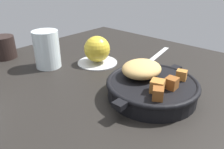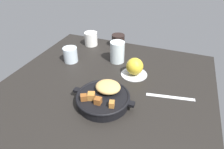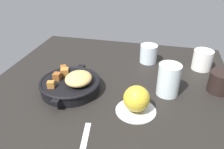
{
  "view_description": "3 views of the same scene",
  "coord_description": "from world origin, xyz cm",
  "px_view_note": "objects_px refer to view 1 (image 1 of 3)",
  "views": [
    {
      "loc": [
        -35.98,
        -35.72,
        27.29
      ],
      "look_at": [
        -1.28,
        -4.52,
        4.81
      ],
      "focal_mm": 34.81,
      "sensor_mm": 36.0,
      "label": 1
    },
    {
      "loc": [
        27.33,
        -65.55,
        53.45
      ],
      "look_at": [
        2.74,
        -1.22,
        6.46
      ],
      "focal_mm": 30.9,
      "sensor_mm": 36.0,
      "label": 2
    },
    {
      "loc": [
        65.84,
        17.16,
        45.56
      ],
      "look_at": [
        -2.01,
        1.08,
        5.46
      ],
      "focal_mm": 36.18,
      "sensor_mm": 36.0,
      "label": 3
    }
  ],
  "objects_px": {
    "cast_iron_skillet": "(151,85)",
    "butter_knife": "(157,55)",
    "red_apple": "(97,49)",
    "coffee_mug_dark": "(3,47)",
    "water_glass_tall": "(47,49)"
  },
  "relations": [
    {
      "from": "cast_iron_skillet",
      "to": "butter_knife",
      "type": "relative_size",
      "value": 1.29
    },
    {
      "from": "red_apple",
      "to": "butter_knife",
      "type": "xyz_separation_m",
      "value": [
        0.19,
        -0.11,
        -0.05
      ]
    },
    {
      "from": "cast_iron_skillet",
      "to": "coffee_mug_dark",
      "type": "bearing_deg",
      "value": 103.08
    },
    {
      "from": "butter_knife",
      "to": "coffee_mug_dark",
      "type": "bearing_deg",
      "value": 123.89
    },
    {
      "from": "red_apple",
      "to": "coffee_mug_dark",
      "type": "xyz_separation_m",
      "value": [
        -0.18,
        0.27,
        -0.01
      ]
    },
    {
      "from": "cast_iron_skillet",
      "to": "red_apple",
      "type": "xyz_separation_m",
      "value": [
        0.06,
        0.24,
        0.02
      ]
    },
    {
      "from": "cast_iron_skillet",
      "to": "butter_knife",
      "type": "height_order",
      "value": "cast_iron_skillet"
    },
    {
      "from": "cast_iron_skillet",
      "to": "butter_knife",
      "type": "xyz_separation_m",
      "value": [
        0.25,
        0.13,
        -0.03
      ]
    },
    {
      "from": "red_apple",
      "to": "butter_knife",
      "type": "bearing_deg",
      "value": -30.38
    },
    {
      "from": "red_apple",
      "to": "water_glass_tall",
      "type": "bearing_deg",
      "value": 142.61
    },
    {
      "from": "red_apple",
      "to": "water_glass_tall",
      "type": "height_order",
      "value": "water_glass_tall"
    },
    {
      "from": "butter_knife",
      "to": "red_apple",
      "type": "bearing_deg",
      "value": 139.6
    },
    {
      "from": "water_glass_tall",
      "to": "red_apple",
      "type": "bearing_deg",
      "value": -37.39
    },
    {
      "from": "cast_iron_skillet",
      "to": "red_apple",
      "type": "distance_m",
      "value": 0.25
    },
    {
      "from": "red_apple",
      "to": "cast_iron_skillet",
      "type": "bearing_deg",
      "value": -104.12
    }
  ]
}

